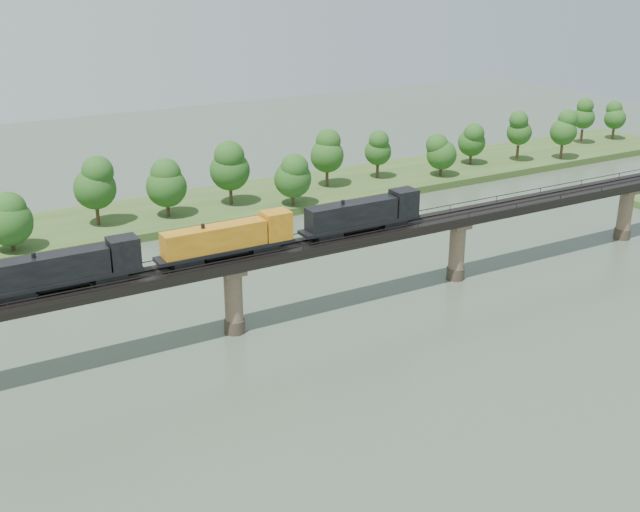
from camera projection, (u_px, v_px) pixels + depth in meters
ground at (344, 435)px, 90.53m from camera, size 400.00×400.00×0.00m
far_bank at (121, 221)px, 159.12m from camera, size 300.00×24.00×1.60m
bridge at (233, 297)px, 112.89m from camera, size 236.00×30.00×11.50m
bridge_superstructure at (232, 255)px, 110.62m from camera, size 220.00×4.90×0.75m
far_treeline at (81, 194)px, 148.81m from camera, size 289.06×17.54×13.60m
freight_train at (176, 249)px, 106.07m from camera, size 80.35×3.13×5.53m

